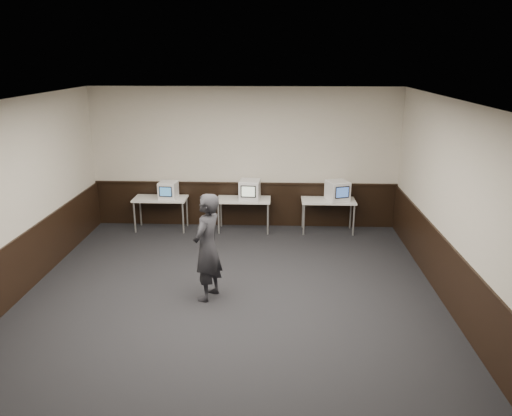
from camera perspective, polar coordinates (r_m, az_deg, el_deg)
The scene contains 17 objects.
floor at distance 8.18m, azimuth -3.09°, elevation -11.02°, with size 8.00×8.00×0.00m, color black.
ceiling at distance 7.25m, azimuth -3.50°, elevation 11.92°, with size 8.00×8.00×0.00m, color white.
back_wall at distance 11.43m, azimuth -1.31°, elevation 5.71°, with size 7.00×7.00×0.00m, color beige.
front_wall at distance 3.96m, azimuth -9.24°, elevation -17.69°, with size 7.00×7.00×0.00m, color beige.
left_wall at distance 8.64m, azimuth -27.06°, elevation 0.07°, with size 8.00×8.00×0.00m, color beige.
right_wall at distance 8.01m, azimuth 22.50°, elevation -0.55°, with size 8.00×8.00×0.00m, color beige.
wainscot_back at distance 11.67m, azimuth -1.28°, elevation 0.39°, with size 6.98×0.04×1.00m, color black.
wainscot_left at distance 8.97m, azimuth -26.01°, elevation -6.66°, with size 0.04×7.98×1.00m, color black.
wainscot_right at distance 8.38m, azimuth 21.52°, elevation -7.75°, with size 0.04×7.98×1.00m, color black.
wainscot_rail at distance 11.51m, azimuth -1.30°, elevation 2.84°, with size 6.98×0.06×0.04m, color black.
desk_left at distance 11.54m, azimuth -10.86°, elevation 0.81°, with size 1.20×0.60×0.75m.
desk_center at distance 11.26m, azimuth -1.41°, elevation 0.71°, with size 1.20×0.60×0.75m.
desk_right at distance 11.29m, azimuth 8.26°, elevation 0.58°, with size 1.20×0.60×0.75m.
emac_left at distance 11.38m, azimuth -10.00°, elevation 2.02°, with size 0.42×0.44×0.39m.
emac_center at distance 11.13m, azimuth -0.73°, elevation 2.10°, with size 0.48×0.51×0.45m.
emac_right at distance 11.21m, azimuth 9.30°, elevation 1.97°, with size 0.57×0.58×0.44m.
person at distance 8.08m, azimuth -5.59°, elevation -4.48°, with size 0.65×0.43×1.78m, color #242429.
Camera 1 is at (0.74, -7.18, 3.84)m, focal length 35.00 mm.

